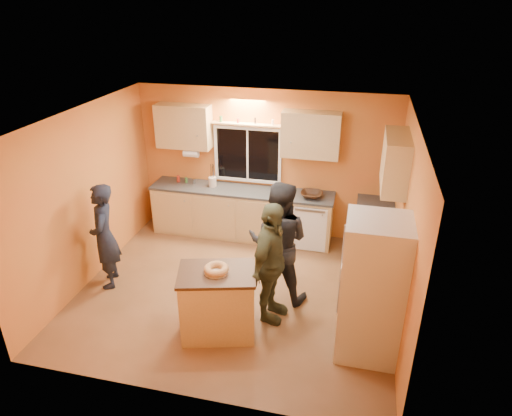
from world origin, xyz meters
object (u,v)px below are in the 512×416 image
(person_left, at_px, (104,236))
(person_center, at_px, (278,243))
(refrigerator, at_px, (372,289))
(island, at_px, (218,302))
(person_right, at_px, (271,264))

(person_left, xyz_separation_m, person_center, (2.53, 0.25, 0.09))
(refrigerator, relative_size, island, 1.66)
(person_center, height_order, person_right, person_center)
(refrigerator, distance_m, island, 1.91)
(refrigerator, xyz_separation_m, person_right, (-1.27, 0.35, -0.05))
(island, height_order, person_center, person_center)
(island, xyz_separation_m, person_center, (0.60, 0.93, 0.43))
(person_center, distance_m, person_right, 0.48)
(island, distance_m, person_right, 0.84)
(refrigerator, height_order, person_left, refrigerator)
(person_left, height_order, person_center, person_center)
(refrigerator, bearing_deg, person_center, 146.81)
(island, xyz_separation_m, person_left, (-1.93, 0.68, 0.34))
(person_left, bearing_deg, refrigerator, 59.22)
(person_right, bearing_deg, person_center, 10.11)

